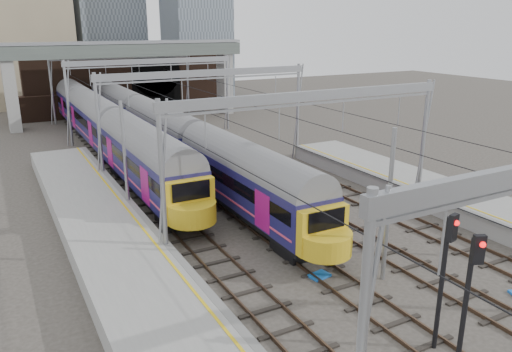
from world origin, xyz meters
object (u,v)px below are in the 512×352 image
train_main (139,117)px  signal_near_centre (445,267)px  train_second (81,107)px  signal_near_left (469,291)px

train_main → signal_near_centre: (0.17, -37.46, 0.83)m
train_second → signal_near_left: size_ratio=12.72×
signal_near_left → signal_near_centre: 1.59m
train_main → signal_near_left: 38.94m
train_second → signal_near_left: 47.30m
train_main → signal_near_centre: size_ratio=11.95×
signal_near_left → train_main: bearing=112.6°
train_second → signal_near_centre: signal_near_centre is taller
train_second → signal_near_left: signal_near_left is taller
signal_near_left → signal_near_centre: size_ratio=0.99×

